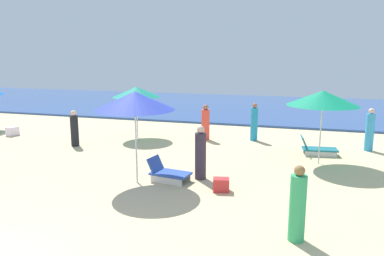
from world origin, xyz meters
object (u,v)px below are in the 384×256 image
umbrella_4 (323,98)px  beachgoer_1 (74,129)px  beachgoer_2 (254,123)px  beachgoer_4 (205,123)px  cooler_box_0 (221,185)px  cooler_box_2 (12,131)px  lounge_chair_4_0 (317,149)px  beachgoer_0 (298,206)px  umbrella_2 (135,101)px  beachgoer_5 (200,154)px  umbrella_0 (136,92)px  lounge_chair_2_0 (168,173)px  beachgoer_3 (370,131)px

umbrella_4 → beachgoer_1: umbrella_4 is taller
beachgoer_2 → beachgoer_4: size_ratio=1.05×
cooler_box_0 → cooler_box_2: cooler_box_2 is taller
lounge_chair_4_0 → beachgoer_0: (-0.61, -7.24, 0.51)m
umbrella_2 → beachgoer_2: (2.66, 6.69, -1.70)m
umbrella_4 → beachgoer_5: (-3.61, -2.80, -1.56)m
umbrella_0 → cooler_box_2: umbrella_0 is taller
beachgoer_5 → umbrella_2: bearing=-106.1°
umbrella_2 → beachgoer_2: size_ratio=1.63×
beachgoer_1 → beachgoer_5: bearing=73.8°
lounge_chair_2_0 → beachgoer_4: bearing=12.0°
lounge_chair_2_0 → lounge_chair_4_0: size_ratio=0.93×
cooler_box_0 → cooler_box_2: bearing=-33.5°
umbrella_2 → beachgoer_4: bearing=85.2°
lounge_chair_4_0 → lounge_chair_2_0: bearing=127.4°
umbrella_0 → beachgoer_3: umbrella_0 is taller
lounge_chair_2_0 → lounge_chair_4_0: (4.49, 4.49, -0.01)m
beachgoer_2 → lounge_chair_4_0: bearing=-124.8°
umbrella_0 → lounge_chair_4_0: bearing=-5.9°
beachgoer_3 → beachgoer_5: bearing=-174.7°
lounge_chair_2_0 → beachgoer_5: beachgoer_5 is taller
beachgoer_1 → umbrella_2: bearing=58.6°
beachgoer_0 → beachgoer_3: bearing=-111.1°
beachgoer_1 → cooler_box_2: beachgoer_1 is taller
umbrella_4 → beachgoer_5: size_ratio=1.54×
beachgoer_2 → beachgoer_4: bearing=102.0°
beachgoer_0 → cooler_box_0: (-2.11, 2.35, -0.57)m
umbrella_2 → beachgoer_3: bearing=40.0°
umbrella_4 → beachgoer_1: size_ratio=1.70×
cooler_box_2 → beachgoer_5: bearing=82.5°
umbrella_0 → lounge_chair_2_0: bearing=-56.9°
lounge_chair_4_0 → beachgoer_0: size_ratio=0.89×
beachgoer_0 → beachgoer_4: beachgoer_0 is taller
umbrella_4 → beachgoer_3: bearing=51.4°
lounge_chair_4_0 → beachgoer_5: (-3.57, -4.01, 0.54)m
umbrella_2 → beachgoer_0: umbrella_2 is taller
beachgoer_2 → cooler_box_2: 11.49m
cooler_box_0 → cooler_box_2: 12.03m
umbrella_4 → beachgoer_2: umbrella_4 is taller
lounge_chair_4_0 → umbrella_0: bearing=76.5°
beachgoer_5 → cooler_box_0: (0.85, -0.88, -0.60)m
beachgoer_2 → cooler_box_2: bearing=100.8°
beachgoer_5 → lounge_chair_2_0: bearing=-105.0°
cooler_box_0 → cooler_box_2: (-11.19, 4.40, 0.02)m
lounge_chair_2_0 → beachgoer_2: (1.82, 6.29, 0.54)m
umbrella_0 → beachgoer_2: 5.54m
beachgoer_1 → cooler_box_2: size_ratio=3.05×
beachgoer_2 → beachgoer_3: bearing=-97.0°
lounge_chair_4_0 → beachgoer_0: 7.28m
umbrella_0 → lounge_chair_2_0: umbrella_0 is taller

